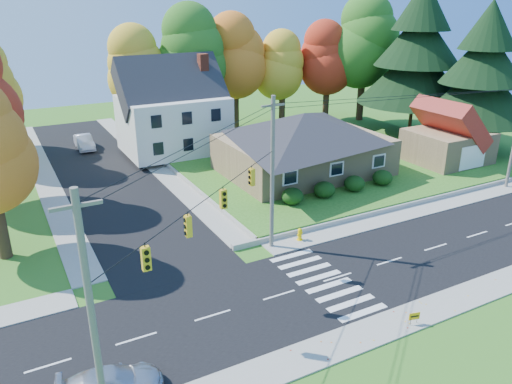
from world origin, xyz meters
The scene contains 23 objects.
ground centered at (0.00, 0.00, 0.00)m, with size 120.00×120.00×0.00m, color #3D7923.
road_main centered at (0.00, 0.00, 0.01)m, with size 90.00×8.00×0.02m, color black.
road_cross centered at (-8.00, 26.00, 0.01)m, with size 8.00×44.00×0.02m, color black.
sidewalk_north centered at (0.00, 5.00, 0.04)m, with size 90.00×2.00×0.08m, color #9C9A90.
sidewalk_south centered at (0.00, -5.00, 0.04)m, with size 90.00×2.00×0.08m, color #9C9A90.
lawn centered at (13.00, 21.00, 0.25)m, with size 30.00×30.00×0.50m, color #3D7923.
ranch_house centered at (8.00, 16.00, 3.27)m, with size 14.60×10.60×5.40m.
colonial_house centered at (0.04, 28.00, 4.58)m, with size 10.40×8.40×9.60m.
garage centered at (22.00, 11.99, 2.84)m, with size 7.30×6.30×4.60m.
hedge_row centered at (7.50, 9.80, 1.14)m, with size 10.70×1.70×1.27m.
traffic_infrastructure centered at (-0.15, 1.35, 5.15)m, with size 38.10×10.66×10.00m.
tree_lot_0 centered at (-2.00, 34.00, 8.31)m, with size 6.72×6.72×12.51m.
tree_lot_1 centered at (4.00, 33.00, 9.61)m, with size 7.84×7.84×14.60m.
tree_lot_2 centered at (10.00, 34.00, 8.96)m, with size 7.28×7.28×13.56m.
tree_lot_3 centered at (16.00, 33.00, 7.65)m, with size 6.16×6.16×11.47m.
tree_lot_4 centered at (22.00, 32.00, 8.31)m, with size 6.72×6.72×12.51m.
tree_lot_5 centered at (26.00, 30.00, 10.27)m, with size 8.40×8.40×15.64m.
conifer_east_a centered at (27.00, 22.00, 9.39)m, with size 12.80×12.80×16.96m.
conifer_east_b centered at (28.00, 14.00, 8.28)m, with size 11.20×11.20×14.84m.
silver_sedan centered at (-13.87, -3.14, 0.63)m, with size 1.71×4.21×1.22m, color silver.
white_car centered at (-7.95, 34.64, 0.77)m, with size 1.60×4.58×1.51m, color #ADAFC2.
fire_hydrant centered at (0.62, 5.06, 0.44)m, with size 0.53×0.41×0.93m.
yard_sign centered at (0.55, -5.52, 0.53)m, with size 0.58×0.17×0.74m.
Camera 1 is at (-16.30, -20.17, 15.32)m, focal length 35.00 mm.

